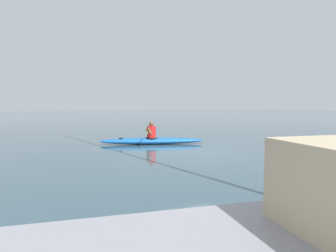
% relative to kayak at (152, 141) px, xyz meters
% --- Properties ---
extents(ground_plane, '(160.00, 160.00, 0.00)m').
position_rel_kayak_xyz_m(ground_plane, '(-0.64, 2.80, -0.14)').
color(ground_plane, '#334C56').
extents(kayak, '(4.50, 2.05, 0.28)m').
position_rel_kayak_xyz_m(kayak, '(0.00, 0.00, 0.00)').
color(kayak, '#1959A5').
rests_on(kayak, ground).
extents(kayaker, '(0.80, 2.32, 0.72)m').
position_rel_kayak_xyz_m(kayaker, '(0.05, -0.02, 0.44)').
color(kayaker, red).
rests_on(kayaker, kayak).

